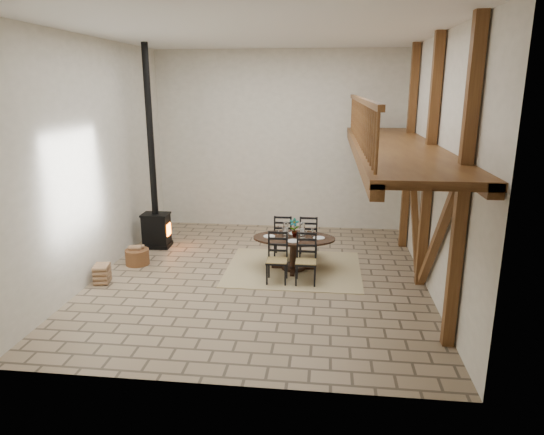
# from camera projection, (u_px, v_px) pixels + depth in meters

# --- Properties ---
(ground) EXTENTS (8.00, 8.00, 0.00)m
(ground) POSITION_uv_depth(u_px,v_px,m) (260.00, 276.00, 10.55)
(ground) COLOR gray
(ground) RESTS_ON ground
(room_shell) EXTENTS (7.02, 8.02, 5.01)m
(room_shell) POSITION_uv_depth(u_px,v_px,m) (318.00, 138.00, 9.63)
(room_shell) COLOR silver
(room_shell) RESTS_ON ground
(rug) EXTENTS (3.00, 2.50, 0.02)m
(rug) POSITION_uv_depth(u_px,v_px,m) (294.00, 269.00, 10.98)
(rug) COLOR tan
(rug) RESTS_ON ground
(dining_table) EXTENTS (1.84, 2.05, 1.18)m
(dining_table) POSITION_uv_depth(u_px,v_px,m) (294.00, 251.00, 10.87)
(dining_table) COLOR black
(dining_table) RESTS_ON ground
(wood_stove) EXTENTS (0.69, 0.54, 5.00)m
(wood_stove) POSITION_uv_depth(u_px,v_px,m) (155.00, 205.00, 12.22)
(wood_stove) COLOR black
(wood_stove) RESTS_ON ground
(log_basket) EXTENTS (0.55, 0.55, 0.45)m
(log_basket) POSITION_uv_depth(u_px,v_px,m) (137.00, 256.00, 11.23)
(log_basket) COLOR brown
(log_basket) RESTS_ON ground
(log_stack) EXTENTS (0.37, 0.45, 0.41)m
(log_stack) POSITION_uv_depth(u_px,v_px,m) (102.00, 274.00, 10.17)
(log_stack) COLOR #9D7858
(log_stack) RESTS_ON ground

